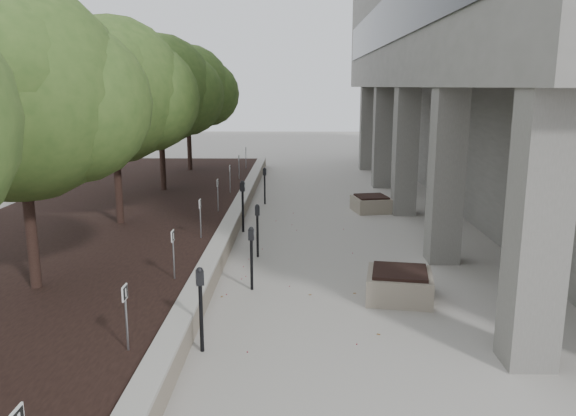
# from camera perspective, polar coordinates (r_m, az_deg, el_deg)

# --- Properties ---
(ground) EXTENTS (90.00, 90.00, 0.00)m
(ground) POSITION_cam_1_polar(r_m,az_deg,el_deg) (7.83, 0.76, -18.61)
(ground) COLOR #9E9991
(ground) RESTS_ON ground
(retaining_wall) EXTENTS (0.39, 26.00, 0.50)m
(retaining_wall) POSITION_cam_1_polar(r_m,az_deg,el_deg) (16.27, -5.49, -1.21)
(retaining_wall) COLOR gray
(retaining_wall) RESTS_ON ground
(planting_bed) EXTENTS (7.00, 26.00, 0.40)m
(planting_bed) POSITION_cam_1_polar(r_m,az_deg,el_deg) (17.10, -17.82, -1.26)
(planting_bed) COLOR black
(planting_bed) RESTS_ON ground
(crabapple_tree_2) EXTENTS (4.60, 4.00, 5.44)m
(crabapple_tree_2) POSITION_cam_1_polar(r_m,az_deg,el_deg) (10.89, -25.40, 6.35)
(crabapple_tree_2) COLOR #34511F
(crabapple_tree_2) RESTS_ON planting_bed
(crabapple_tree_3) EXTENTS (4.60, 4.00, 5.44)m
(crabapple_tree_3) POSITION_cam_1_polar(r_m,az_deg,el_deg) (15.52, -17.24, 8.38)
(crabapple_tree_3) COLOR #34511F
(crabapple_tree_3) RESTS_ON planting_bed
(crabapple_tree_4) EXTENTS (4.60, 4.00, 5.44)m
(crabapple_tree_4) POSITION_cam_1_polar(r_m,az_deg,el_deg) (20.33, -12.84, 9.40)
(crabapple_tree_4) COLOR #34511F
(crabapple_tree_4) RESTS_ON planting_bed
(crabapple_tree_5) EXTENTS (4.60, 4.00, 5.44)m
(crabapple_tree_5) POSITION_cam_1_polar(r_m,az_deg,el_deg) (25.21, -10.13, 10.00)
(crabapple_tree_5) COLOR #34511F
(crabapple_tree_5) RESTS_ON planting_bed
(parking_sign_2) EXTENTS (0.04, 0.22, 0.96)m
(parking_sign_2) POSITION_cam_1_polar(r_m,az_deg,el_deg) (8.23, -16.10, -10.69)
(parking_sign_2) COLOR black
(parking_sign_2) RESTS_ON planting_bed
(parking_sign_3) EXTENTS (0.04, 0.22, 0.96)m
(parking_sign_3) POSITION_cam_1_polar(r_m,az_deg,el_deg) (10.96, -11.55, -4.66)
(parking_sign_3) COLOR black
(parking_sign_3) RESTS_ON planting_bed
(parking_sign_4) EXTENTS (0.04, 0.22, 0.96)m
(parking_sign_4) POSITION_cam_1_polar(r_m,az_deg,el_deg) (13.80, -8.88, -1.06)
(parking_sign_4) COLOR black
(parking_sign_4) RESTS_ON planting_bed
(parking_sign_5) EXTENTS (0.04, 0.22, 0.96)m
(parking_sign_5) POSITION_cam_1_polar(r_m,az_deg,el_deg) (16.70, -7.14, 1.30)
(parking_sign_5) COLOR black
(parking_sign_5) RESTS_ON planting_bed
(parking_sign_6) EXTENTS (0.04, 0.22, 0.96)m
(parking_sign_6) POSITION_cam_1_polar(r_m,az_deg,el_deg) (19.62, -5.91, 2.96)
(parking_sign_6) COLOR black
(parking_sign_6) RESTS_ON planting_bed
(parking_sign_7) EXTENTS (0.04, 0.22, 0.96)m
(parking_sign_7) POSITION_cam_1_polar(r_m,az_deg,el_deg) (22.57, -5.00, 4.19)
(parking_sign_7) COLOR black
(parking_sign_7) RESTS_ON planting_bed
(parking_sign_8) EXTENTS (0.04, 0.22, 0.96)m
(parking_sign_8) POSITION_cam_1_polar(r_m,az_deg,el_deg) (25.53, -4.30, 5.13)
(parking_sign_8) COLOR black
(parking_sign_8) RESTS_ON planting_bed
(parking_meter_1) EXTENTS (0.16, 0.13, 1.37)m
(parking_meter_1) POSITION_cam_1_polar(r_m,az_deg,el_deg) (8.80, -8.83, -10.18)
(parking_meter_1) COLOR black
(parking_meter_1) RESTS_ON ground
(parking_meter_2) EXTENTS (0.14, 0.10, 1.31)m
(parking_meter_2) POSITION_cam_1_polar(r_m,az_deg,el_deg) (11.27, -3.72, -5.14)
(parking_meter_2) COLOR black
(parking_meter_2) RESTS_ON ground
(parking_meter_3) EXTENTS (0.14, 0.10, 1.30)m
(parking_meter_3) POSITION_cam_1_polar(r_m,az_deg,el_deg) (13.42, -3.12, -2.32)
(parking_meter_3) COLOR black
(parking_meter_3) RESTS_ON ground
(parking_meter_4) EXTENTS (0.16, 0.13, 1.47)m
(parking_meter_4) POSITION_cam_1_polar(r_m,az_deg,el_deg) (15.75, -4.61, 0.17)
(parking_meter_4) COLOR black
(parking_meter_4) RESTS_ON ground
(parking_meter_5) EXTENTS (0.14, 0.11, 1.29)m
(parking_meter_5) POSITION_cam_1_polar(r_m,az_deg,el_deg) (19.48, -2.38, 2.25)
(parking_meter_5) COLOR black
(parking_meter_5) RESTS_ON ground
(planter_front) EXTENTS (1.41, 1.41, 0.57)m
(planter_front) POSITION_cam_1_polar(r_m,az_deg,el_deg) (11.12, 11.24, -7.61)
(planter_front) COLOR gray
(planter_front) RESTS_ON ground
(planter_back) EXTENTS (1.33, 1.33, 0.53)m
(planter_back) POSITION_cam_1_polar(r_m,az_deg,el_deg) (18.62, 8.45, 0.46)
(planter_back) COLOR gray
(planter_back) RESTS_ON ground
(berry_scatter) EXTENTS (3.30, 14.10, 0.02)m
(berry_scatter) POSITION_cam_1_polar(r_m,az_deg,el_deg) (12.39, 0.43, -6.63)
(berry_scatter) COLOR maroon
(berry_scatter) RESTS_ON ground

